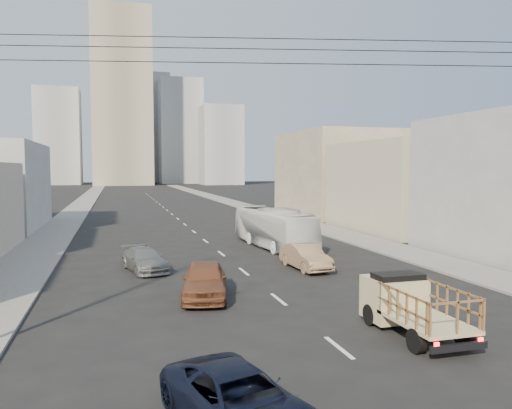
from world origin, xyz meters
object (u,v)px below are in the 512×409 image
flatbed_pickup (411,302)px  navy_pickup (238,400)px  sedan_brown (205,280)px  sedan_grey (144,260)px  sedan_tan (306,257)px  city_bus (273,228)px

flatbed_pickup → navy_pickup: 8.35m
sedan_brown → flatbed_pickup: bearing=-36.9°
sedan_grey → sedan_brown: bearing=-85.3°
flatbed_pickup → sedan_brown: size_ratio=0.95×
sedan_brown → sedan_tan: sedan_brown is taller
navy_pickup → flatbed_pickup: bearing=16.3°
sedan_brown → sedan_tan: (6.48, 4.64, -0.10)m
flatbed_pickup → sedan_tan: (0.57, 11.19, -0.41)m
sedan_tan → sedan_grey: (-8.66, 1.95, -0.06)m
city_bus → sedan_grey: 11.02m
sedan_brown → sedan_tan: bearing=46.7°
flatbed_pickup → sedan_grey: flatbed_pickup is taller
city_bus → sedan_grey: size_ratio=2.35×
navy_pickup → city_bus: 24.88m
navy_pickup → sedan_grey: size_ratio=1.05×
flatbed_pickup → sedan_brown: (-5.90, 6.55, -0.30)m
navy_pickup → sedan_tan: (7.65, 15.61, 0.06)m
flatbed_pickup → sedan_grey: bearing=121.6°
city_bus → sedan_grey: (-9.28, -5.89, -0.78)m
flatbed_pickup → sedan_brown: bearing=132.0°
flatbed_pickup → sedan_tan: flatbed_pickup is taller
flatbed_pickup → sedan_tan: 11.21m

